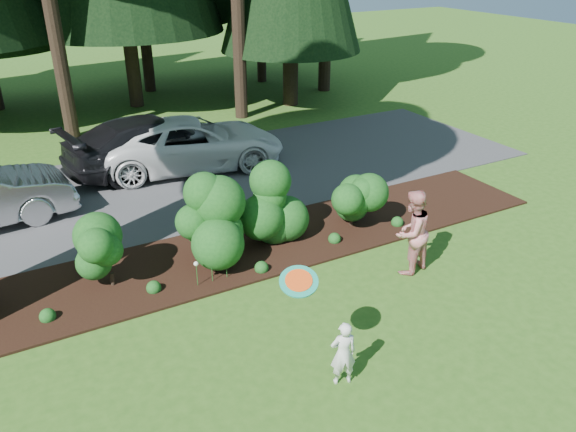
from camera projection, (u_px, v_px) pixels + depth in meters
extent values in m
plane|color=#2D5618|center=(286.00, 349.00, 9.03)|extent=(80.00, 80.00, 0.00)
cube|color=black|center=(211.00, 259.00, 11.58)|extent=(16.00, 2.50, 0.05)
cube|color=#38383A|center=(151.00, 188.00, 14.92)|extent=(22.00, 6.00, 0.03)
sphere|color=#164817|center=(109.00, 257.00, 10.39)|extent=(1.08, 1.08, 1.08)
cylinder|color=black|center=(113.00, 280.00, 10.61)|extent=(0.08, 0.08, 0.30)
sphere|color=#164817|center=(203.00, 226.00, 10.89)|extent=(1.35, 1.35, 1.35)
cylinder|color=black|center=(206.00, 261.00, 11.24)|extent=(0.08, 0.08, 0.30)
sphere|color=#164817|center=(278.00, 207.00, 11.96)|extent=(1.26, 1.26, 1.26)
cylinder|color=black|center=(278.00, 235.00, 12.26)|extent=(0.08, 0.08, 0.30)
sphere|color=#164817|center=(352.00, 198.00, 12.64)|extent=(1.17, 1.17, 1.17)
cylinder|color=black|center=(351.00, 221.00, 12.88)|extent=(0.08, 0.08, 0.30)
cylinder|color=#164817|center=(197.00, 276.00, 10.55)|extent=(0.01, 0.01, 0.50)
sphere|color=white|center=(196.00, 264.00, 10.43)|extent=(0.09, 0.09, 0.09)
cylinder|color=#164817|center=(212.00, 272.00, 10.68)|extent=(0.01, 0.01, 0.50)
sphere|color=white|center=(211.00, 260.00, 10.56)|extent=(0.09, 0.09, 0.09)
cylinder|color=#164817|center=(227.00, 268.00, 10.81)|extent=(0.01, 0.01, 0.50)
sphere|color=white|center=(226.00, 256.00, 10.69)|extent=(0.09, 0.09, 0.09)
imported|color=white|center=(192.00, 143.00, 15.99)|extent=(5.54, 3.30, 1.44)
imported|color=black|center=(154.00, 142.00, 16.02)|extent=(5.39, 2.92, 1.48)
imported|color=silver|center=(343.00, 353.00, 8.13)|extent=(0.45, 0.36, 1.07)
imported|color=red|center=(412.00, 232.00, 10.83)|extent=(0.95, 0.81, 1.72)
cylinder|color=#1B977C|center=(299.00, 281.00, 7.51)|extent=(0.56, 0.51, 0.29)
cylinder|color=#F95014|center=(299.00, 280.00, 7.50)|extent=(0.39, 0.36, 0.20)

